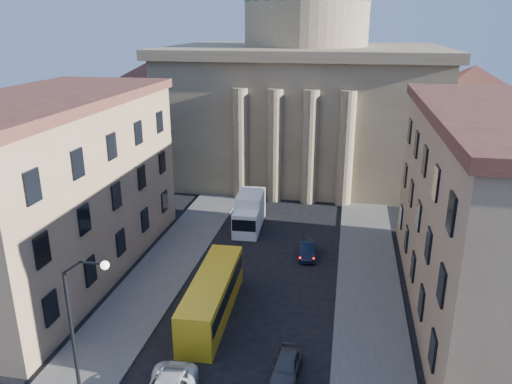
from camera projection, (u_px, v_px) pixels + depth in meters
sidewalk_left at (138, 303)px, 37.14m from camera, size 5.00×60.00×0.15m
sidewalk_right at (371, 328)px, 34.16m from camera, size 5.00×60.00×0.15m
church at (304, 86)px, 66.70m from camera, size 68.02×28.76×36.60m
building_left at (51, 187)px, 39.98m from camera, size 11.60×26.60×14.70m
building_right at (504, 215)px, 34.03m from camera, size 11.60×26.60×14.70m
street_lamp at (79, 320)px, 25.89m from camera, size 2.62×0.44×8.83m
car_right_far at (286, 366)px, 29.46m from camera, size 1.77×3.98×1.33m
car_right_distant at (307, 250)px, 44.60m from camera, size 1.62×3.97×1.28m
city_bus at (212, 295)px, 35.32m from camera, size 2.83×10.78×3.02m
box_truck at (249, 213)px, 50.42m from camera, size 2.72×6.41×3.47m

